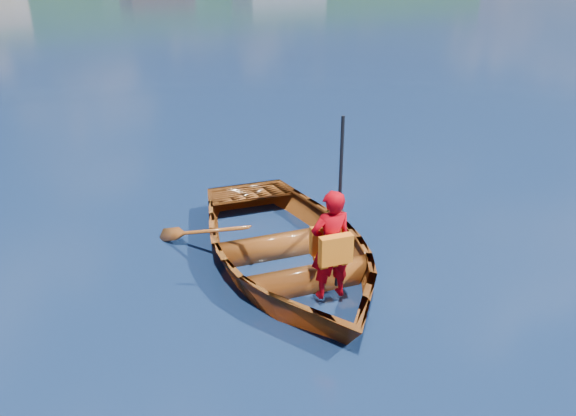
# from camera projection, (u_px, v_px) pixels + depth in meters

# --- Properties ---
(ground) EXTENTS (600.00, 600.00, 0.00)m
(ground) POSITION_uv_depth(u_px,v_px,m) (284.00, 239.00, 7.24)
(ground) COLOR #132945
(ground) RESTS_ON ground
(rowboat) EXTENTS (3.19, 4.10, 0.78)m
(rowboat) POSITION_uv_depth(u_px,v_px,m) (286.00, 247.00, 6.53)
(rowboat) COLOR #6D2B0B
(rowboat) RESTS_ON ground
(child_paddler) EXTENTS (0.47, 0.38, 1.86)m
(child_paddler) POSITION_uv_depth(u_px,v_px,m) (331.00, 245.00, 5.62)
(child_paddler) COLOR #AD010B
(child_paddler) RESTS_ON ground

